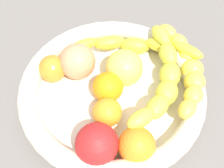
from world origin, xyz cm
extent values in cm
cube|color=slate|center=(0.00, 0.00, 1.50)|extent=(120.00, 120.00, 3.00)
cylinder|color=#ECE0C6|center=(0.00, 0.00, 3.89)|extent=(31.46, 31.46, 1.77)
torus|color=#ECE0C6|center=(0.00, 0.00, 6.51)|extent=(33.89, 33.89, 3.47)
ellipsoid|color=yellow|center=(-11.45, -7.39, 8.24)|extent=(4.11, 4.91, 2.81)
ellipsoid|color=yellow|center=(-9.96, -10.27, 7.80)|extent=(5.08, 5.32, 3.31)
ellipsoid|color=yellow|center=(-7.86, -12.75, 7.37)|extent=(5.66, 5.65, 3.82)
ellipsoid|color=yellow|center=(-5.25, -14.69, 6.93)|extent=(5.79, 5.84, 4.32)
ellipsoid|color=yellow|center=(-2.28, -15.99, 7.37)|extent=(5.12, 4.88, 3.82)
ellipsoid|color=yellow|center=(0.91, -16.59, 7.80)|extent=(4.41, 3.61, 3.31)
ellipsoid|color=yellow|center=(4.15, -16.46, 8.24)|extent=(4.56, 3.42, 2.81)
ellipsoid|color=yellow|center=(-9.07, 0.73, 9.58)|extent=(2.78, 5.18, 2.71)
ellipsoid|color=yellow|center=(-8.44, -3.32, 8.49)|extent=(4.64, 5.87, 3.29)
ellipsoid|color=yellow|center=(-6.72, -7.04, 7.40)|extent=(6.04, 6.42, 3.87)
ellipsoid|color=yellow|center=(-4.04, -10.15, 7.40)|extent=(6.42, 6.30, 3.87)
ellipsoid|color=yellow|center=(-0.61, -12.40, 8.49)|extent=(6.05, 5.17, 3.29)
ellipsoid|color=yellow|center=(3.30, -13.62, 9.58)|extent=(5.51, 3.51, 2.71)
ellipsoid|color=yellow|center=(-2.28, -15.83, 8.95)|extent=(6.62, 4.23, 2.17)
ellipsoid|color=yellow|center=(2.30, -13.36, 7.70)|extent=(6.68, 5.91, 2.76)
ellipsoid|color=yellow|center=(6.04, -9.75, 6.44)|extent=(6.50, 6.98, 3.34)
ellipsoid|color=yellow|center=(8.68, -5.27, 7.70)|extent=(4.96, 6.84, 2.76)
ellipsoid|color=yellow|center=(10.02, -0.25, 8.95)|extent=(2.93, 6.48, 2.17)
sphere|color=orange|center=(-11.68, 3.36, 7.72)|extent=(5.89, 5.89, 5.89)
sphere|color=orange|center=(-0.30, 0.90, 7.55)|extent=(5.56, 5.56, 5.56)
sphere|color=orange|center=(-4.09, 3.77, 7.30)|extent=(5.06, 5.06, 5.06)
sphere|color=orange|center=(9.46, 7.08, 7.38)|extent=(5.20, 5.20, 5.20)
sphere|color=#EB9565|center=(7.67, 2.63, 8.20)|extent=(6.86, 6.86, 6.86)
sphere|color=#E2CE55|center=(1.49, -3.70, 8.24)|extent=(6.93, 6.93, 6.93)
sphere|color=red|center=(-8.25, 8.40, 8.18)|extent=(6.81, 6.81, 6.81)
camera|label=1|loc=(-23.43, 15.90, 47.73)|focal=44.10mm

